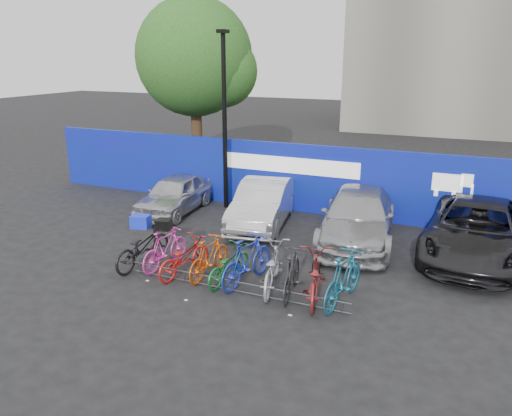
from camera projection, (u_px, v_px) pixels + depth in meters
The scene contains 21 objects.
ground at pixel (244, 282), 12.23m from camera, with size 100.00×100.00×0.00m, color black.
hoarding at pixel (317, 180), 17.13m from camera, with size 22.00×0.18×2.40m.
tree at pixel (199, 60), 22.11m from camera, with size 5.40×5.20×7.80m.
lamppost at pixel (225, 117), 17.21m from camera, with size 0.25×0.50×6.11m.
bike_rack at pixel (233, 286), 11.66m from camera, with size 5.60×0.03×0.30m.
car_0 at pixel (175, 194), 17.41m from camera, with size 1.54×3.84×1.31m, color #B1B2B6.
car_1 at pixel (263, 203), 16.14m from camera, with size 1.51×4.33×1.43m, color silver.
car_2 at pixel (358, 217), 14.76m from camera, with size 2.06×5.07×1.47m, color #9D9EA2.
car_3 at pixel (476, 230), 13.56m from camera, with size 2.52×5.46×1.52m, color black.
bike_0 at pixel (143, 247), 13.00m from camera, with size 0.71×2.03×1.07m, color black.
bike_1 at pixel (165, 249), 12.90m from camera, with size 0.49×1.75×1.05m, color #E23BA8.
bike_2 at pixel (184, 257), 12.49m from camera, with size 0.63×1.81×0.95m, color red.
bike_3 at pixel (209, 257), 12.36m from camera, with size 0.49×1.73×1.04m, color #D3500D.
bike_4 at pixel (229, 265), 12.10m from camera, with size 0.60×1.71×0.90m, color #116F28.
bike_5 at pixel (247, 260), 11.97m from camera, with size 0.57×2.00×1.20m, color #1F32A8.
bike_6 at pixel (272, 267), 11.74m from camera, with size 0.71×2.05×1.07m, color #9C9EA3.
bike_7 at pixel (292, 274), 11.41m from camera, with size 0.51×1.79×1.08m, color #27272A.
bike_8 at pixel (314, 277), 11.23m from camera, with size 0.71×2.04×1.07m, color maroon.
bike_9 at pixel (343, 278), 11.01m from camera, with size 0.57×2.01×1.21m, color #175B76.
cargo_crate at pixel (141, 221), 12.79m from camera, with size 0.46×0.35×0.33m, color #162AD4.
cargo_topcase at pixel (164, 224), 12.70m from camera, with size 0.36×0.32×0.27m, color black.
Camera 1 is at (4.71, -10.10, 5.36)m, focal length 35.00 mm.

